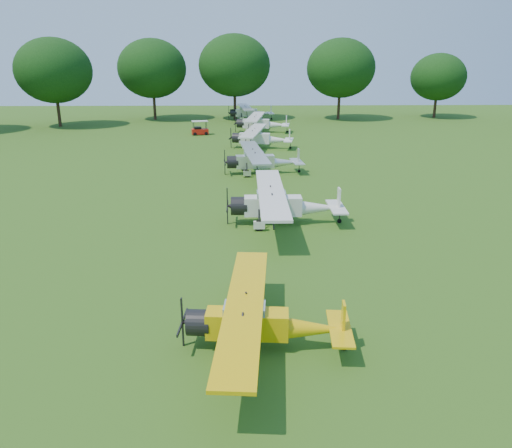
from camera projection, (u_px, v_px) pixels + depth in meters
The scene contains 9 objects.
ground at pixel (259, 251), 25.72m from camera, with size 160.00×160.00×0.00m, color #205515.
tree_belt at pixel (336, 90), 23.39m from camera, with size 137.36×130.27×14.52m.
aircraft_2 at pixel (260, 320), 16.82m from camera, with size 5.83×9.29×1.83m.
aircraft_3 at pixel (282, 203), 29.48m from camera, with size 7.06×11.20×2.22m.
aircraft_4 at pixel (261, 159), 42.18m from camera, with size 6.76×10.76×2.11m.
aircraft_5 at pixel (259, 137), 53.90m from camera, with size 6.93×10.97×2.16m.
aircraft_6 at pixel (260, 122), 65.27m from camera, with size 7.25×11.51×2.26m.
aircraft_7 at pixel (249, 111), 78.07m from camera, with size 7.17×11.40×2.24m.
golf_cart at pixel (200, 130), 63.40m from camera, with size 2.25×1.63×1.75m.
Camera 1 is at (-0.76, -23.92, 9.52)m, focal length 35.00 mm.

